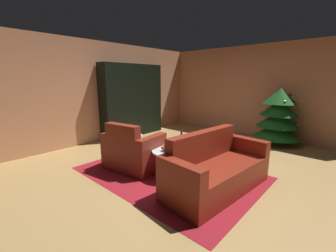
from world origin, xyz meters
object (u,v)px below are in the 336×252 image
bookshelf_unit (137,101)px  book_stack_on_table (169,148)px  armchair_red (133,152)px  couch_red (216,170)px  coffee_table (172,153)px  decorated_tree (278,116)px  bottle_on_table (181,142)px

bookshelf_unit → book_stack_on_table: bookshelf_unit is taller
armchair_red → couch_red: bearing=12.7°
book_stack_on_table → coffee_table: bearing=82.5°
armchair_red → decorated_tree: bearing=66.7°
coffee_table → book_stack_on_table: book_stack_on_table is taller
bottle_on_table → decorated_tree: bearing=77.7°
bookshelf_unit → coffee_table: size_ratio=3.08×
bookshelf_unit → bottle_on_table: size_ratio=6.33×
bottle_on_table → bookshelf_unit: bearing=154.4°
couch_red → decorated_tree: decorated_tree is taller
bookshelf_unit → coffee_table: bearing=-29.0°
coffee_table → bottle_on_table: 0.25m
book_stack_on_table → armchair_red: bearing=-166.6°
bookshelf_unit → coffee_table: (2.63, -1.46, -0.58)m
book_stack_on_table → bottle_on_table: (0.08, 0.23, 0.08)m
armchair_red → couch_red: armchair_red is taller
armchair_red → decorated_tree: decorated_tree is taller
book_stack_on_table → bottle_on_table: size_ratio=0.62×
bookshelf_unit → bottle_on_table: 3.02m
armchair_red → book_stack_on_table: (0.73, 0.17, 0.19)m
bookshelf_unit → book_stack_on_table: bearing=-30.1°
armchair_red → decorated_tree: (1.47, 3.42, 0.40)m
bookshelf_unit → book_stack_on_table: 3.07m
armchair_red → coffee_table: bearing=17.7°
bottle_on_table → coffee_table: bearing=-114.7°
bookshelf_unit → armchair_red: (1.89, -1.69, -0.68)m
decorated_tree → armchair_red: bearing=-113.3°
couch_red → bottle_on_table: (-0.70, 0.06, 0.29)m
armchair_red → decorated_tree: size_ratio=0.77×
coffee_table → bottle_on_table: bottle_on_table is taller
bookshelf_unit → bottle_on_table: (2.70, -1.29, -0.41)m
bottle_on_table → decorated_tree: (0.66, 3.02, 0.13)m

